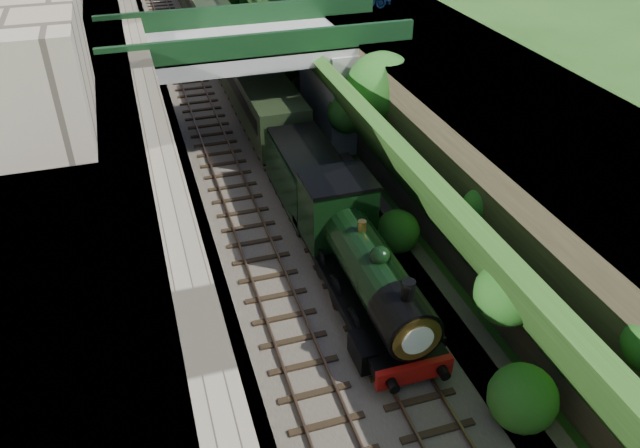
% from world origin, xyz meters
% --- Properties ---
extents(trackbed, '(10.00, 90.00, 0.20)m').
position_xyz_m(trackbed, '(0.00, 20.00, 0.10)').
color(trackbed, '#473F38').
rests_on(trackbed, ground).
extents(retaining_wall, '(1.00, 90.00, 7.00)m').
position_xyz_m(retaining_wall, '(-5.50, 20.00, 3.50)').
color(retaining_wall, '#756B56').
rests_on(retaining_wall, ground).
extents(street_plateau_left, '(6.00, 90.00, 7.00)m').
position_xyz_m(street_plateau_left, '(-9.00, 20.00, 3.50)').
color(street_plateau_left, '#262628').
rests_on(street_plateau_left, ground).
extents(street_plateau_right, '(8.00, 90.00, 6.25)m').
position_xyz_m(street_plateau_right, '(9.50, 20.00, 3.12)').
color(street_plateau_right, '#262628').
rests_on(street_plateau_right, ground).
extents(embankment_slope, '(4.95, 90.00, 6.59)m').
position_xyz_m(embankment_slope, '(4.94, 18.76, 2.66)').
color(embankment_slope, '#1E4714').
rests_on(embankment_slope, ground).
extents(track_left, '(2.50, 90.00, 0.20)m').
position_xyz_m(track_left, '(-2.00, 20.00, 0.25)').
color(track_left, black).
rests_on(track_left, trackbed).
extents(track_right, '(2.50, 90.00, 0.20)m').
position_xyz_m(track_right, '(1.20, 20.00, 0.25)').
color(track_right, black).
rests_on(track_right, trackbed).
extents(road_bridge, '(16.00, 6.40, 7.25)m').
position_xyz_m(road_bridge, '(0.94, 24.00, 4.08)').
color(road_bridge, gray).
rests_on(road_bridge, ground).
extents(building_near, '(4.00, 8.00, 4.00)m').
position_xyz_m(building_near, '(-9.50, 14.00, 9.00)').
color(building_near, gray).
rests_on(building_near, street_plateau_left).
extents(tree, '(3.60, 3.80, 6.60)m').
position_xyz_m(tree, '(5.91, 18.67, 4.65)').
color(tree, black).
rests_on(tree, ground).
extents(locomotive, '(3.10, 10.22, 3.83)m').
position_xyz_m(locomotive, '(1.20, 8.79, 1.89)').
color(locomotive, black).
rests_on(locomotive, trackbed).
extents(tender, '(2.70, 6.00, 3.05)m').
position_xyz_m(tender, '(1.20, 16.16, 1.62)').
color(tender, black).
rests_on(tender, trackbed).
extents(coach_front, '(2.90, 18.00, 3.70)m').
position_xyz_m(coach_front, '(1.20, 28.76, 2.05)').
color(coach_front, black).
rests_on(coach_front, trackbed).
extents(coach_middle, '(2.90, 18.00, 3.70)m').
position_xyz_m(coach_middle, '(1.20, 47.56, 2.05)').
color(coach_middle, black).
rests_on(coach_middle, trackbed).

